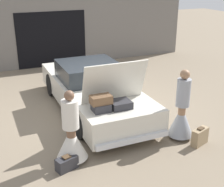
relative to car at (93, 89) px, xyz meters
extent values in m
plane|color=#7F705B|center=(0.00, -0.01, -0.58)|extent=(40.00, 40.00, 0.00)
cube|color=slate|center=(0.00, 4.81, 0.82)|extent=(12.00, 0.12, 2.80)
cube|color=black|center=(0.00, 4.73, 0.52)|extent=(2.80, 0.02, 2.20)
cube|color=silver|center=(0.00, -0.01, -0.10)|extent=(1.81, 4.88, 0.61)
cube|color=#1E2328|center=(0.00, 0.28, 0.45)|extent=(1.60, 1.56, 0.48)
cylinder|color=black|center=(-0.83, 1.50, -0.24)|extent=(0.18, 0.69, 0.69)
cylinder|color=black|center=(0.84, 1.50, -0.24)|extent=(0.18, 0.69, 0.69)
cylinder|color=black|center=(-0.83, -1.48, -0.24)|extent=(0.18, 0.69, 0.69)
cylinder|color=black|center=(0.84, -1.48, -0.24)|extent=(0.18, 0.69, 0.69)
cube|color=silver|center=(0.00, -2.49, -0.30)|extent=(1.72, 0.10, 0.12)
cube|color=silver|center=(0.00, -1.51, 0.70)|extent=(1.54, 0.34, 0.98)
cube|color=#2D2D33|center=(-0.48, -1.88, 0.30)|extent=(0.38, 0.33, 0.18)
cube|color=#2D2D33|center=(-0.02, -1.88, 0.29)|extent=(0.46, 0.41, 0.17)
cube|color=brown|center=(-0.48, -1.88, 0.48)|extent=(0.46, 0.29, 0.18)
cylinder|color=brown|center=(-1.29, -2.29, -0.21)|extent=(0.19, 0.19, 0.75)
cone|color=silver|center=(-1.29, -2.29, -0.17)|extent=(0.64, 0.64, 0.67)
cylinder|color=silver|center=(-1.29, -2.29, 0.46)|extent=(0.34, 0.34, 0.59)
sphere|color=brown|center=(-1.29, -2.29, 0.86)|extent=(0.20, 0.20, 0.20)
cylinder|color=#997051|center=(1.30, -2.37, -0.18)|extent=(0.17, 0.17, 0.81)
cone|color=#9399A3|center=(1.30, -2.37, -0.14)|extent=(0.59, 0.59, 0.73)
cylinder|color=#9399A3|center=(1.30, -2.37, 0.54)|extent=(0.31, 0.31, 0.64)
sphere|color=#997051|center=(1.30, -2.37, 0.97)|extent=(0.22, 0.22, 0.22)
cube|color=#2D2D33|center=(-1.49, -2.56, -0.45)|extent=(0.47, 0.35, 0.26)
cube|color=#4C3823|center=(-1.49, -2.56, -0.30)|extent=(0.18, 0.17, 0.02)
cube|color=#9E8460|center=(1.52, -2.82, -0.39)|extent=(0.48, 0.31, 0.39)
cube|color=#4C3823|center=(1.52, -2.82, -0.18)|extent=(0.18, 0.15, 0.02)
camera|label=1|loc=(-2.74, -7.68, 3.06)|focal=50.00mm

